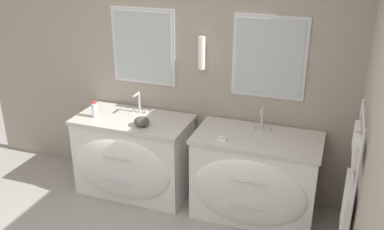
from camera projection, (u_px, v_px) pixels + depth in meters
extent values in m
cube|color=#9E9384|center=(187.00, 69.00, 4.33)|extent=(4.96, 0.06, 2.60)
cube|color=silver|center=(143.00, 47.00, 4.36)|extent=(0.70, 0.01, 0.78)
cube|color=#B2BCBA|center=(143.00, 47.00, 4.35)|extent=(0.63, 0.01, 0.71)
cube|color=silver|center=(269.00, 58.00, 3.96)|extent=(0.70, 0.01, 0.78)
cube|color=#B2BCBA|center=(269.00, 58.00, 3.96)|extent=(0.63, 0.01, 0.71)
cylinder|color=white|center=(202.00, 53.00, 4.12)|extent=(0.07, 0.07, 0.32)
cube|color=silver|center=(203.00, 52.00, 4.16)|extent=(0.05, 0.02, 0.08)
cube|color=#9E9384|center=(371.00, 141.00, 2.80)|extent=(0.06, 4.07, 2.60)
cylinder|color=silver|center=(356.00, 186.00, 2.68)|extent=(0.02, 0.02, 0.78)
cylinder|color=silver|center=(356.00, 149.00, 3.15)|extent=(0.02, 0.02, 0.78)
cylinder|color=silver|center=(364.00, 117.00, 2.78)|extent=(0.02, 0.54, 0.02)
cylinder|color=silver|center=(358.00, 150.00, 2.87)|extent=(0.02, 0.54, 0.02)
cylinder|color=silver|center=(353.00, 181.00, 2.96)|extent=(0.02, 0.54, 0.02)
cylinder|color=silver|center=(348.00, 210.00, 3.05)|extent=(0.02, 0.54, 0.02)
cube|color=silver|center=(345.00, 210.00, 3.06)|extent=(0.04, 0.45, 0.45)
cube|color=silver|center=(356.00, 152.00, 2.76)|extent=(0.04, 0.18, 0.18)
cube|color=silver|center=(356.00, 137.00, 2.96)|extent=(0.04, 0.18, 0.18)
cube|color=white|center=(135.00, 156.00, 4.51)|extent=(1.14, 0.59, 0.80)
ellipsoid|color=white|center=(121.00, 169.00, 4.25)|extent=(1.05, 0.13, 0.67)
cube|color=beige|center=(133.00, 120.00, 4.35)|extent=(1.18, 0.62, 0.04)
ellipsoid|color=white|center=(132.00, 123.00, 4.33)|extent=(0.41, 0.35, 0.09)
cylinder|color=silver|center=(117.00, 159.00, 4.12)|extent=(0.31, 0.01, 0.01)
cylinder|color=silver|center=(118.00, 182.00, 4.22)|extent=(0.31, 0.01, 0.01)
cube|color=white|center=(255.00, 177.00, 4.11)|extent=(1.14, 0.59, 0.80)
ellipsoid|color=white|center=(248.00, 193.00, 3.85)|extent=(1.05, 0.13, 0.67)
cube|color=beige|center=(258.00, 138.00, 3.95)|extent=(1.18, 0.62, 0.04)
ellipsoid|color=white|center=(257.00, 142.00, 3.93)|extent=(0.41, 0.35, 0.09)
cylinder|color=silver|center=(247.00, 182.00, 3.73)|extent=(0.31, 0.01, 0.01)
cylinder|color=silver|center=(246.00, 207.00, 3.82)|extent=(0.31, 0.01, 0.01)
cylinder|color=silver|center=(139.00, 102.00, 4.44)|extent=(0.02, 0.02, 0.23)
cylinder|color=silver|center=(136.00, 95.00, 4.35)|extent=(0.02, 0.12, 0.02)
cylinder|color=silver|center=(134.00, 110.00, 4.50)|extent=(0.03, 0.03, 0.04)
cylinder|color=silver|center=(146.00, 112.00, 4.45)|extent=(0.03, 0.03, 0.04)
cylinder|color=silver|center=(262.00, 118.00, 4.04)|extent=(0.02, 0.02, 0.23)
cylinder|color=silver|center=(261.00, 111.00, 3.95)|extent=(0.02, 0.12, 0.02)
cylinder|color=silver|center=(254.00, 127.00, 4.10)|extent=(0.03, 0.03, 0.04)
cylinder|color=silver|center=(269.00, 129.00, 4.06)|extent=(0.03, 0.03, 0.04)
cylinder|color=silver|center=(95.00, 110.00, 4.34)|extent=(0.06, 0.06, 0.15)
cylinder|color=red|center=(94.00, 102.00, 4.30)|extent=(0.04, 0.04, 0.02)
ellipsoid|color=#4C4742|center=(142.00, 122.00, 4.14)|extent=(0.15, 0.15, 0.09)
cube|color=white|center=(222.00, 139.00, 3.87)|extent=(0.08, 0.06, 0.02)
ellipsoid|color=#F2E5CC|center=(222.00, 137.00, 3.86)|extent=(0.05, 0.04, 0.02)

